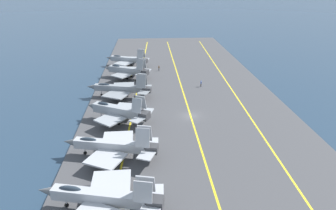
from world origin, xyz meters
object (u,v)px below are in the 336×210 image
at_px(parked_jet_third, 118,111).
at_px(parked_jet_nearest, 102,197).
at_px(parked_jet_sixth, 128,59).
at_px(crew_blue_vest, 201,83).
at_px(parked_jet_fifth, 127,70).
at_px(crew_brown_vest, 159,68).
at_px(parked_jet_fourth, 121,88).
at_px(parked_jet_second, 112,145).

bearing_deg(parked_jet_third, parked_jet_nearest, -179.51).
xyz_separation_m(parked_jet_sixth, crew_blue_vest, (-22.84, -22.17, -1.41)).
bearing_deg(parked_jet_fifth, crew_blue_vest, -113.25).
height_order(parked_jet_third, crew_brown_vest, parked_jet_third).
bearing_deg(parked_jet_fifth, parked_jet_fourth, 177.91).
relative_size(parked_jet_fourth, parked_jet_sixth, 1.10).
bearing_deg(parked_jet_second, parked_jet_fifth, 0.35).
bearing_deg(parked_jet_fourth, crew_blue_vest, -73.32).
distance_m(parked_jet_nearest, parked_jet_sixth, 71.14).
bearing_deg(crew_brown_vest, crew_blue_vest, -145.48).
height_order(parked_jet_second, crew_blue_vest, parked_jet_second).
bearing_deg(parked_jet_fourth, parked_jet_second, -178.28).
xyz_separation_m(parked_jet_nearest, parked_jet_fifth, (57.60, 0.30, 0.13)).
bearing_deg(parked_jet_third, parked_jet_second, -179.15).
relative_size(parked_jet_fourth, parked_jet_fifth, 1.14).
xyz_separation_m(parked_jet_nearest, parked_jet_third, (27.02, 0.23, 0.29)).
height_order(parked_jet_fifth, crew_brown_vest, parked_jet_fifth).
bearing_deg(parked_jet_fifth, parked_jet_second, -179.65).
height_order(parked_jet_nearest, parked_jet_fifth, parked_jet_fifth).
height_order(parked_jet_nearest, parked_jet_fourth, parked_jet_fourth).
distance_m(parked_jet_second, parked_jet_third, 13.75).
distance_m(parked_jet_nearest, crew_brown_vest, 65.68).
distance_m(parked_jet_second, parked_jet_fifth, 44.33).
distance_m(parked_jet_third, crew_brown_vest, 39.27).
distance_m(parked_jet_fourth, crew_brown_vest, 25.71).
xyz_separation_m(parked_jet_fifth, crew_blue_vest, (-9.31, -21.66, -1.53)).
height_order(parked_jet_second, parked_jet_fourth, parked_jet_fourth).
relative_size(parked_jet_nearest, crew_blue_vest, 9.58).
height_order(crew_brown_vest, crew_blue_vest, crew_blue_vest).
xyz_separation_m(parked_jet_fourth, crew_blue_vest, (6.67, -22.24, -1.45)).
bearing_deg(parked_jet_fourth, parked_jet_third, -177.46).
distance_m(parked_jet_nearest, parked_jet_fourth, 41.64).
height_order(parked_jet_third, parked_jet_sixth, parked_jet_third).
relative_size(parked_jet_fifth, crew_blue_vest, 8.37).
relative_size(parked_jet_nearest, parked_jet_third, 1.14).
bearing_deg(parked_jet_second, crew_blue_vest, -31.42).
bearing_deg(parked_jet_second, parked_jet_nearest, -179.89).
distance_m(parked_jet_third, parked_jet_fourth, 14.62).
xyz_separation_m(parked_jet_sixth, crew_brown_vest, (-6.22, -10.74, -1.43)).
bearing_deg(parked_jet_fourth, parked_jet_fifth, -2.09).
distance_m(parked_jet_fifth, crew_brown_vest, 12.67).
bearing_deg(parked_jet_sixth, parked_jet_third, -179.26).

